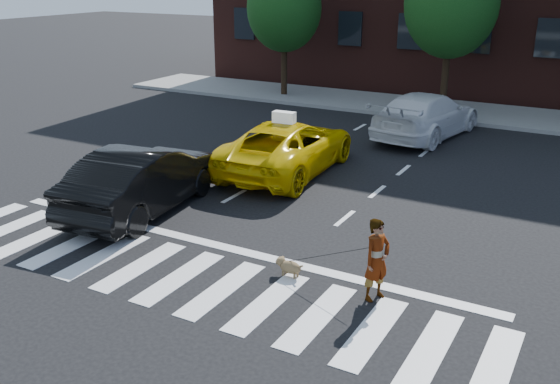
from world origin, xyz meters
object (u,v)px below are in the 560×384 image
(black_sedan, at_px, (144,179))
(woman, at_px, (377,260))
(taxi, at_px, (287,147))
(white_suv, at_px, (426,115))
(dog, at_px, (288,266))

(black_sedan, xyz_separation_m, woman, (6.61, -1.40, -0.05))
(taxi, height_order, woman, woman)
(taxi, distance_m, white_suv, 6.45)
(white_suv, bearing_deg, black_sedan, 77.29)
(white_suv, xyz_separation_m, dog, (0.85, -11.89, -0.59))
(black_sedan, relative_size, white_suv, 0.91)
(woman, bearing_deg, dog, 113.65)
(dog, bearing_deg, white_suv, 99.16)
(black_sedan, height_order, white_suv, black_sedan)
(white_suv, height_order, dog, white_suv)
(taxi, xyz_separation_m, woman, (5.03, -5.90, 0.01))
(white_suv, relative_size, dog, 8.61)
(woman, distance_m, dog, 1.90)
(taxi, height_order, dog, taxi)
(taxi, relative_size, dog, 8.63)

